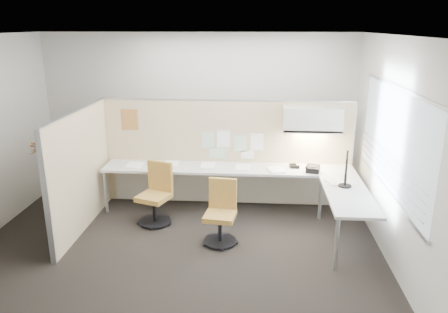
# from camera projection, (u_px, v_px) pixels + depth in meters

# --- Properties ---
(floor) EXTENTS (5.50, 4.50, 0.01)m
(floor) POSITION_uv_depth(u_px,v_px,m) (179.00, 246.00, 6.03)
(floor) COLOR black
(floor) RESTS_ON ground
(ceiling) EXTENTS (5.50, 4.50, 0.01)m
(ceiling) POSITION_uv_depth(u_px,v_px,m) (171.00, 35.00, 5.21)
(ceiling) COLOR white
(ceiling) RESTS_ON wall_back
(wall_back) EXTENTS (5.50, 0.02, 2.80)m
(wall_back) POSITION_uv_depth(u_px,v_px,m) (198.00, 114.00, 7.76)
(wall_back) COLOR beige
(wall_back) RESTS_ON ground
(wall_front) EXTENTS (5.50, 0.02, 2.80)m
(wall_front) POSITION_uv_depth(u_px,v_px,m) (124.00, 224.00, 3.47)
(wall_front) COLOR beige
(wall_front) RESTS_ON ground
(wall_right) EXTENTS (0.02, 4.50, 2.80)m
(wall_right) POSITION_uv_depth(u_px,v_px,m) (394.00, 152.00, 5.42)
(wall_right) COLOR beige
(wall_right) RESTS_ON ground
(window_pane) EXTENTS (0.01, 2.80, 1.30)m
(window_pane) POSITION_uv_depth(u_px,v_px,m) (393.00, 141.00, 5.37)
(window_pane) COLOR #A7B7C2
(window_pane) RESTS_ON wall_right
(partition_back) EXTENTS (4.10, 0.06, 1.75)m
(partition_back) POSITION_uv_depth(u_px,v_px,m) (226.00, 153.00, 7.26)
(partition_back) COLOR #CDBB8E
(partition_back) RESTS_ON floor
(partition_left) EXTENTS (0.06, 2.20, 1.75)m
(partition_left) POSITION_uv_depth(u_px,v_px,m) (81.00, 171.00, 6.36)
(partition_left) COLOR #CDBB8E
(partition_left) RESTS_ON floor
(desk) EXTENTS (4.00, 2.07, 0.73)m
(desk) POSITION_uv_depth(u_px,v_px,m) (248.00, 178.00, 6.86)
(desk) COLOR beige
(desk) RESTS_ON floor
(overhead_bin) EXTENTS (0.90, 0.36, 0.38)m
(overhead_bin) POSITION_uv_depth(u_px,v_px,m) (312.00, 119.00, 6.77)
(overhead_bin) COLOR beige
(overhead_bin) RESTS_ON partition_back
(task_light_strip) EXTENTS (0.60, 0.06, 0.02)m
(task_light_strip) POSITION_uv_depth(u_px,v_px,m) (311.00, 132.00, 6.83)
(task_light_strip) COLOR #FFEABF
(task_light_strip) RESTS_ON overhead_bin
(pinned_papers) EXTENTS (1.01, 0.00, 0.47)m
(pinned_papers) POSITION_uv_depth(u_px,v_px,m) (231.00, 144.00, 7.17)
(pinned_papers) COLOR #8CBF8C
(pinned_papers) RESTS_ON partition_back
(poster) EXTENTS (0.28, 0.00, 0.35)m
(poster) POSITION_uv_depth(u_px,v_px,m) (130.00, 120.00, 7.18)
(poster) COLOR orange
(poster) RESTS_ON partition_back
(chair_left) EXTENTS (0.55, 0.57, 0.92)m
(chair_left) POSITION_uv_depth(u_px,v_px,m) (156.00, 196.00, 6.62)
(chair_left) COLOR black
(chair_left) RESTS_ON floor
(chair_right) EXTENTS (0.46, 0.48, 0.88)m
(chair_right) POSITION_uv_depth(u_px,v_px,m) (221.00, 214.00, 6.03)
(chair_right) COLOR black
(chair_right) RESTS_ON floor
(monitor) EXTENTS (0.18, 0.44, 0.47)m
(monitor) POSITION_uv_depth(u_px,v_px,m) (346.00, 168.00, 6.07)
(monitor) COLOR black
(monitor) RESTS_ON desk
(phone) EXTENTS (0.25, 0.24, 0.12)m
(phone) POSITION_uv_depth(u_px,v_px,m) (313.00, 169.00, 6.74)
(phone) COLOR black
(phone) RESTS_ON desk
(stapler) EXTENTS (0.14, 0.04, 0.05)m
(stapler) POSITION_uv_depth(u_px,v_px,m) (295.00, 167.00, 6.92)
(stapler) COLOR black
(stapler) RESTS_ON desk
(tape_dispenser) EXTENTS (0.11, 0.09, 0.06)m
(tape_dispenser) POSITION_uv_depth(u_px,v_px,m) (293.00, 165.00, 6.98)
(tape_dispenser) COLOR black
(tape_dispenser) RESTS_ON desk
(coat_hook) EXTENTS (0.18, 0.46, 1.37)m
(coat_hook) POSITION_uv_depth(u_px,v_px,m) (40.00, 154.00, 5.31)
(coat_hook) COLOR silver
(coat_hook) RESTS_ON partition_left
(paper_stack_0) EXTENTS (0.24, 0.31, 0.03)m
(paper_stack_0) POSITION_uv_depth(u_px,v_px,m) (134.00, 165.00, 7.02)
(paper_stack_0) COLOR white
(paper_stack_0) RESTS_ON desk
(paper_stack_1) EXTENTS (0.24, 0.31, 0.02)m
(paper_stack_1) POSITION_uv_depth(u_px,v_px,m) (171.00, 164.00, 7.11)
(paper_stack_1) COLOR white
(paper_stack_1) RESTS_ON desk
(paper_stack_2) EXTENTS (0.24, 0.30, 0.04)m
(paper_stack_2) POSITION_uv_depth(u_px,v_px,m) (208.00, 166.00, 6.99)
(paper_stack_2) COLOR white
(paper_stack_2) RESTS_ON desk
(paper_stack_3) EXTENTS (0.25, 0.32, 0.01)m
(paper_stack_3) POSITION_uv_depth(u_px,v_px,m) (243.00, 167.00, 6.96)
(paper_stack_3) COLOR white
(paper_stack_3) RESTS_ON desk
(paper_stack_4) EXTENTS (0.30, 0.35, 0.02)m
(paper_stack_4) POSITION_uv_depth(u_px,v_px,m) (276.00, 170.00, 6.83)
(paper_stack_4) COLOR white
(paper_stack_4) RESTS_ON desk
(paper_stack_5) EXTENTS (0.30, 0.35, 0.02)m
(paper_stack_5) POSITION_uv_depth(u_px,v_px,m) (335.00, 182.00, 6.32)
(paper_stack_5) COLOR white
(paper_stack_5) RESTS_ON desk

